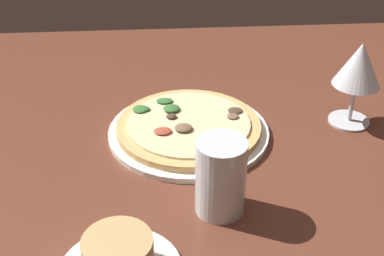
{
  "coord_description": "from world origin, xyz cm",
  "views": [
    {
      "loc": [
        5.76,
        71.56,
        54.41
      ],
      "look_at": [
        0.4,
        -2.66,
        7.0
      ],
      "focal_mm": 48.95,
      "sensor_mm": 36.0,
      "label": 1
    }
  ],
  "objects": [
    {
      "name": "wine_glass_near",
      "position": [
        -28.68,
        -7.48,
        14.99
      ],
      "size": [
        8.33,
        8.33,
        15.46
      ],
      "color": "silver",
      "rests_on": "dining_table"
    },
    {
      "name": "dining_table",
      "position": [
        0.0,
        0.0,
        2.0
      ],
      "size": [
        150.0,
        110.0,
        4.0
      ],
      "primitive_type": "cube",
      "color": "brown",
      "rests_on": "ground"
    },
    {
      "name": "pizza_main",
      "position": [
        0.85,
        -5.36,
        5.22
      ],
      "size": [
        28.1,
        28.1,
        3.38
      ],
      "color": "white",
      "rests_on": "dining_table"
    },
    {
      "name": "water_glass",
      "position": [
        -2.35,
        14.49,
        9.03
      ],
      "size": [
        7.15,
        7.15,
        11.45
      ],
      "color": "silver",
      "rests_on": "dining_table"
    }
  ]
}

